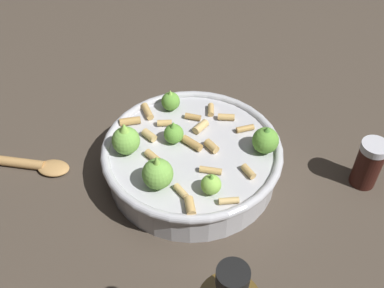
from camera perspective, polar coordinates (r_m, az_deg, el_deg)
name	(u,v)px	position (r m, az deg, el deg)	size (l,w,h in m)	color
ground_plane	(192,173)	(0.72, 0.00, -3.68)	(2.40, 2.40, 0.00)	#42382D
cooking_pan	(191,158)	(0.70, -0.11, -1.73)	(0.28, 0.28, 0.11)	#B7B7BC
pepper_shaker	(369,164)	(0.73, 21.48, -2.33)	(0.04, 0.04, 0.08)	#33140F
wooden_spoon	(6,161)	(0.79, -22.53, -2.04)	(0.06, 0.25, 0.02)	#B2844C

